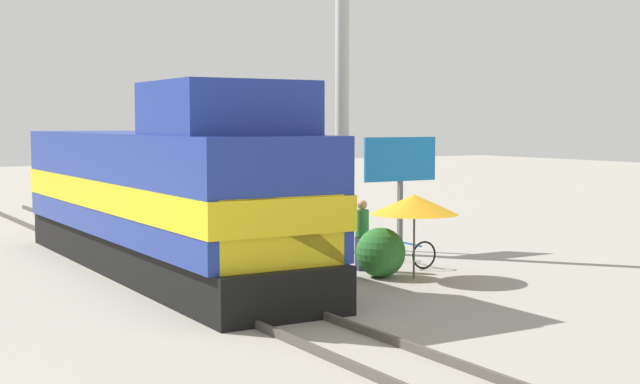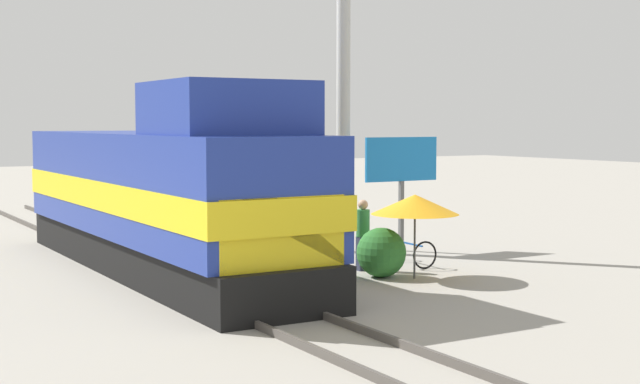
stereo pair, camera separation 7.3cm
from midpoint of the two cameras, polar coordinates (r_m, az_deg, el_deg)
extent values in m
plane|color=gray|center=(19.82, -7.08, -6.36)|extent=(120.00, 120.00, 0.00)
cube|color=#4C4742|center=(19.54, -9.02, -6.32)|extent=(0.08, 43.37, 0.15)
cube|color=#4C4742|center=(20.10, -5.20, -5.98)|extent=(0.08, 43.37, 0.15)
cube|color=black|center=(22.73, -10.40, -3.78)|extent=(2.85, 13.84, 0.96)
cube|color=navy|center=(22.55, -10.46, 0.57)|extent=(3.10, 13.29, 2.49)
cube|color=yellow|center=(22.57, -10.46, -0.06)|extent=(3.14, 13.43, 0.70)
cube|color=yellow|center=(17.41, -3.94, -2.35)|extent=(2.63, 1.94, 1.37)
cube|color=navy|center=(18.66, -6.09, 5.34)|extent=(2.91, 3.05, 1.10)
cylinder|color=#B2B2AD|center=(25.48, 1.35, 7.10)|extent=(0.39, 0.39, 9.76)
cylinder|color=#4C4C4C|center=(21.28, 5.94, -3.02)|extent=(0.05, 0.05, 1.90)
cone|color=orange|center=(21.18, 5.96, -0.79)|extent=(2.09, 2.09, 0.47)
cube|color=#595959|center=(25.85, 5.06, -1.54)|extent=(0.12, 0.12, 2.03)
cube|color=#1972BF|center=(25.73, 5.08, 2.11)|extent=(2.46, 0.08, 1.27)
sphere|color=#2D722D|center=(21.46, 3.81, -3.88)|extent=(1.20, 1.20, 1.20)
cube|color=#2D3347|center=(22.45, 2.61, -3.95)|extent=(0.30, 0.20, 0.86)
cylinder|color=#337F3F|center=(22.35, 2.62, -2.00)|extent=(0.34, 0.34, 0.68)
sphere|color=tan|center=(22.30, 2.63, -0.81)|extent=(0.25, 0.25, 0.25)
torus|color=black|center=(24.08, 4.44, -3.55)|extent=(0.72, 0.08, 0.72)
torus|color=black|center=(22.78, 6.58, -4.03)|extent=(0.72, 0.08, 0.72)
cube|color=#194C99|center=(23.40, 5.48, -3.28)|extent=(0.10, 1.34, 0.04)
cylinder|color=#194C99|center=(23.64, 5.11, -3.40)|extent=(0.04, 0.04, 0.30)
camera|label=1|loc=(0.04, -90.12, -0.01)|focal=50.00mm
camera|label=2|loc=(0.04, 89.88, 0.01)|focal=50.00mm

